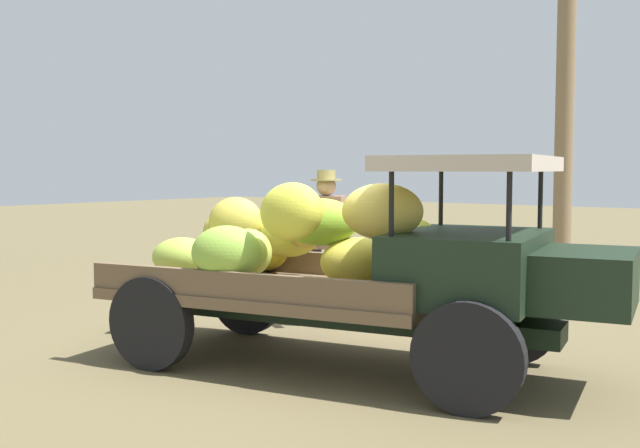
{
  "coord_description": "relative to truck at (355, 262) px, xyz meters",
  "views": [
    {
      "loc": [
        4.1,
        -5.5,
        1.74
      ],
      "look_at": [
        0.06,
        -0.25,
        1.26
      ],
      "focal_mm": 42.08,
      "sensor_mm": 36.0,
      "label": 1
    }
  ],
  "objects": [
    {
      "name": "wooden_crate",
      "position": [
        -2.63,
        -0.16,
        -0.75
      ],
      "size": [
        0.57,
        0.59,
        0.38
      ],
      "primitive_type": "cube",
      "rotation": [
        0.0,
        0.0,
        2.05
      ],
      "color": "#88644C",
      "rests_on": "ground"
    },
    {
      "name": "ground_plane",
      "position": [
        -0.37,
        0.14,
        -0.94
      ],
      "size": [
        60.0,
        60.0,
        0.0
      ],
      "primitive_type": "plane",
      "color": "brown"
    },
    {
      "name": "truck",
      "position": [
        0.0,
        0.0,
        0.0
      ],
      "size": [
        4.64,
        2.47,
        1.85
      ],
      "rotation": [
        0.0,
        0.0,
        0.21
      ],
      "color": "black",
      "rests_on": "ground"
    },
    {
      "name": "farmer",
      "position": [
        -1.27,
        1.24,
        0.06
      ],
      "size": [
        0.56,
        0.52,
        1.74
      ],
      "rotation": [
        0.0,
        0.0,
        -1.18
      ],
      "color": "#434D72",
      "rests_on": "ground"
    }
  ]
}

